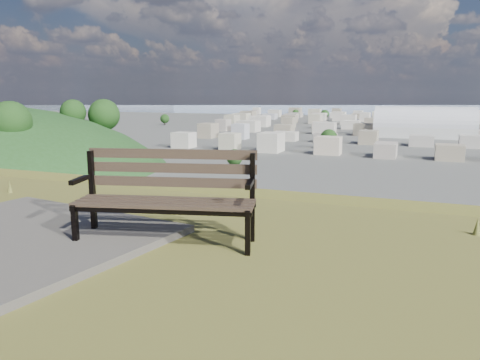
% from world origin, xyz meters
% --- Properties ---
extents(park_bench, '(1.82, 0.97, 0.91)m').
position_xyz_m(park_bench, '(-0.51, 1.82, 25.51)').
color(park_bench, '#403325').
rests_on(park_bench, hilltop_mesa).
extents(grass_tufts, '(12.49, 7.38, 0.28)m').
position_xyz_m(grass_tufts, '(-0.13, -0.44, 25.11)').
color(grass_tufts, brown).
rests_on(grass_tufts, hilltop_mesa).
extents(arena, '(57.47, 25.23, 24.06)m').
position_xyz_m(arena, '(1.59, 300.52, 5.67)').
color(arena, silver).
rests_on(arena, ground).
extents(city_blocks, '(395.00, 361.00, 7.00)m').
position_xyz_m(city_blocks, '(0.00, 394.44, 3.50)').
color(city_blocks, beige).
rests_on(city_blocks, ground).
extents(city_trees, '(406.52, 387.20, 9.98)m').
position_xyz_m(city_trees, '(-26.39, 319.00, 4.83)').
color(city_trees, '#2F2017').
rests_on(city_trees, ground).
extents(bay_water, '(2400.00, 700.00, 0.12)m').
position_xyz_m(bay_water, '(0.00, 900.00, 0.00)').
color(bay_water, '#88A0AE').
rests_on(bay_water, ground).
extents(far_hills, '(2050.00, 340.00, 60.00)m').
position_xyz_m(far_hills, '(-60.92, 1402.93, 25.47)').
color(far_hills, '#A1AAC8').
rests_on(far_hills, ground).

